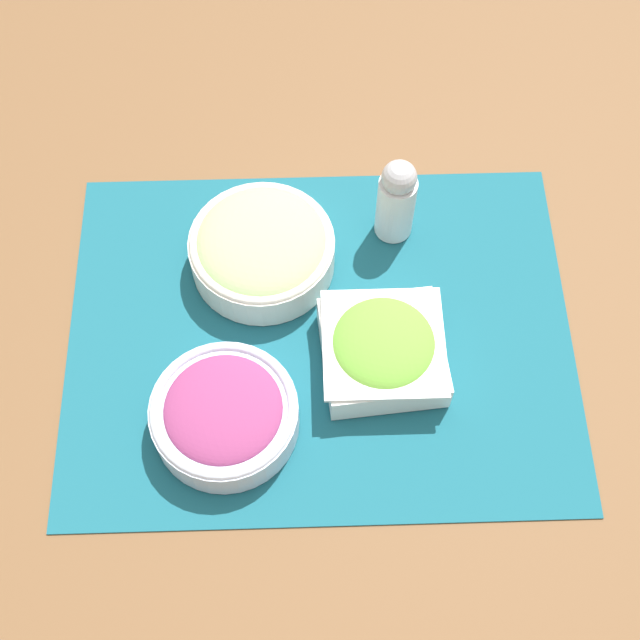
# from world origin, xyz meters

# --- Properties ---
(ground_plane) EXTENTS (3.00, 3.00, 0.00)m
(ground_plane) POSITION_xyz_m (0.00, 0.00, 0.00)
(ground_plane) COLOR brown
(placemat) EXTENTS (0.54, 0.42, 0.00)m
(placemat) POSITION_xyz_m (0.00, 0.00, 0.00)
(placemat) COLOR #195B6B
(placemat) RESTS_ON ground_plane
(cucumber_bowl) EXTENTS (0.16, 0.16, 0.06)m
(cucumber_bowl) POSITION_xyz_m (-0.06, 0.09, 0.04)
(cucumber_bowl) COLOR silver
(cucumber_bowl) RESTS_ON placemat
(onion_bowl) EXTENTS (0.15, 0.15, 0.05)m
(onion_bowl) POSITION_xyz_m (-0.10, -0.10, 0.03)
(onion_bowl) COLOR silver
(onion_bowl) RESTS_ON placemat
(lettuce_bowl) EXTENTS (0.13, 0.13, 0.05)m
(lettuce_bowl) POSITION_xyz_m (0.06, -0.03, 0.03)
(lettuce_bowl) COLOR white
(lettuce_bowl) RESTS_ON placemat
(pepper_shaker) EXTENTS (0.04, 0.04, 0.11)m
(pepper_shaker) POSITION_xyz_m (0.09, 0.13, 0.06)
(pepper_shaker) COLOR silver
(pepper_shaker) RESTS_ON placemat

